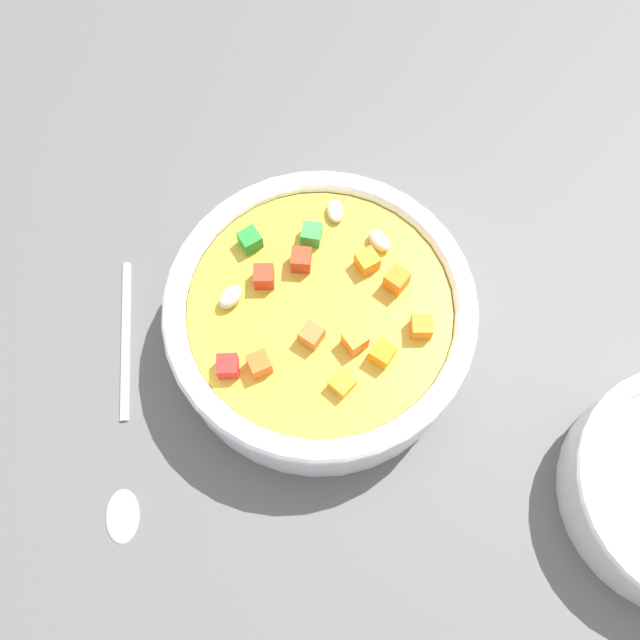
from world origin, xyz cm
name	(u,v)px	position (x,y,z in cm)	size (l,w,h in cm)	color
ground_plane	(320,339)	(0.00, 0.00, -1.00)	(140.00, 140.00, 2.00)	#565451
soup_bowl_main	(320,318)	(0.01, 0.00, 2.94)	(19.69, 19.69, 6.13)	white
spoon	(123,434)	(-9.86, 10.58, 0.36)	(18.50, 7.48, 0.79)	silver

